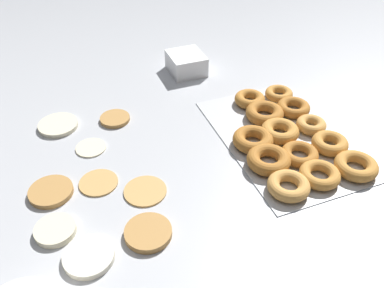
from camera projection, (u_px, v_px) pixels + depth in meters
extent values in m
plane|color=#B2B5BA|center=(141.00, 163.00, 1.06)|extent=(3.00, 3.00, 0.00)
cylinder|color=#B27F42|center=(51.00, 192.00, 0.97)|extent=(0.11, 0.11, 0.01)
cylinder|color=beige|center=(58.00, 125.00, 1.18)|extent=(0.11, 0.11, 0.01)
cylinder|color=tan|center=(145.00, 190.00, 0.98)|extent=(0.10, 0.10, 0.01)
cylinder|color=beige|center=(91.00, 147.00, 1.11)|extent=(0.08, 0.08, 0.01)
cylinder|color=tan|center=(98.00, 182.00, 1.00)|extent=(0.10, 0.10, 0.01)
cylinder|color=silver|center=(89.00, 256.00, 0.83)|extent=(0.11, 0.11, 0.01)
cylinder|color=#B27F42|center=(115.00, 119.00, 1.21)|extent=(0.09, 0.09, 0.01)
cylinder|color=beige|center=(55.00, 230.00, 0.88)|extent=(0.09, 0.09, 0.02)
cylinder|color=#B27F42|center=(148.00, 233.00, 0.88)|extent=(0.10, 0.10, 0.02)
cube|color=silver|center=(281.00, 137.00, 1.14)|extent=(0.50, 0.32, 0.01)
torus|color=#C68438|center=(356.00, 166.00, 1.02)|extent=(0.11, 0.11, 0.03)
torus|color=#C68438|center=(330.00, 143.00, 1.09)|extent=(0.10, 0.10, 0.03)
torus|color=#D19347|center=(311.00, 125.00, 1.16)|extent=(0.09, 0.09, 0.03)
torus|color=#AD6B28|center=(293.00, 107.00, 1.23)|extent=(0.10, 0.10, 0.03)
torus|color=#C68438|center=(279.00, 94.00, 1.30)|extent=(0.09, 0.09, 0.03)
torus|color=#C68438|center=(320.00, 175.00, 1.00)|extent=(0.10, 0.10, 0.03)
torus|color=#AD6B28|center=(300.00, 154.00, 1.06)|extent=(0.10, 0.10, 0.03)
torus|color=#C68438|center=(280.00, 131.00, 1.13)|extent=(0.11, 0.11, 0.03)
torus|color=#AD6B28|center=(265.00, 113.00, 1.20)|extent=(0.11, 0.11, 0.03)
torus|color=#B7752D|center=(250.00, 99.00, 1.27)|extent=(0.10, 0.10, 0.03)
torus|color=#D19347|center=(289.00, 186.00, 0.97)|extent=(0.10, 0.10, 0.03)
torus|color=#AD6B28|center=(269.00, 160.00, 1.04)|extent=(0.11, 0.11, 0.03)
torus|color=#AD6B28|center=(253.00, 140.00, 1.10)|extent=(0.11, 0.11, 0.03)
cube|color=white|center=(186.00, 69.00, 1.44)|extent=(0.13, 0.12, 0.02)
cube|color=white|center=(186.00, 63.00, 1.42)|extent=(0.13, 0.12, 0.02)
cube|color=white|center=(186.00, 57.00, 1.41)|extent=(0.13, 0.12, 0.02)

